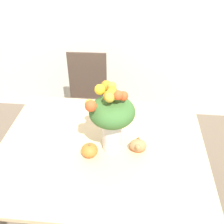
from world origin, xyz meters
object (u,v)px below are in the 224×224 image
flower_vase (111,116)px  turkey_figurine (138,144)px  dining_chair_near_window (87,100)px  pumpkin (90,150)px

flower_vase → turkey_figurine: (0.18, 0.01, -0.23)m
dining_chair_near_window → flower_vase: bearing=-71.2°
flower_vase → pumpkin: bearing=-149.0°
pumpkin → dining_chair_near_window: (-0.22, 1.04, -0.30)m
pumpkin → turkey_figurine: size_ratio=0.71×
pumpkin → dining_chair_near_window: 1.10m
flower_vase → turkey_figurine: bearing=3.3°
flower_vase → pumpkin: flower_vase is taller
flower_vase → dining_chair_near_window: 1.15m
flower_vase → pumpkin: 0.28m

